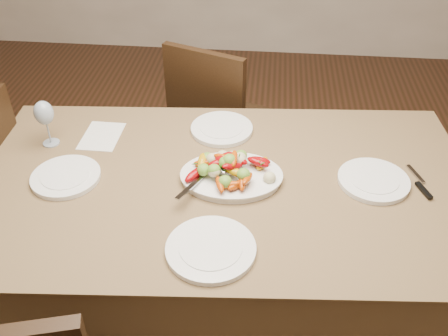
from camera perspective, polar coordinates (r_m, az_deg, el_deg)
dining_table at (r=2.08m, az=0.00°, el=-9.67°), size 1.91×1.17×0.76m
chair_far at (r=2.70m, az=-0.18°, el=5.51°), size 0.54×0.54×0.95m
serving_platter at (r=1.82m, az=0.85°, el=-1.10°), size 0.38×0.29×0.02m
roasted_vegetables at (r=1.78m, az=0.87°, el=0.33°), size 0.31×0.22×0.09m
serving_spoon at (r=1.77m, az=-1.26°, el=-0.89°), size 0.28×0.17×0.03m
plate_left at (r=1.92m, az=-17.62°, el=-0.99°), size 0.25×0.25×0.02m
plate_right at (r=1.89m, az=16.71°, el=-1.40°), size 0.26×0.26×0.02m
plate_far at (r=2.09m, az=-0.26°, el=4.48°), size 0.26×0.26×0.02m
plate_near at (r=1.56m, az=-1.52°, el=-9.25°), size 0.28×0.28×0.02m
wine_glass at (r=2.08m, az=-19.67°, el=4.97°), size 0.08×0.08×0.20m
menu_card at (r=2.12m, az=-13.80°, el=3.56°), size 0.15×0.21×0.00m
table_knife at (r=1.94m, az=21.47°, el=-1.65°), size 0.08×0.19×0.01m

